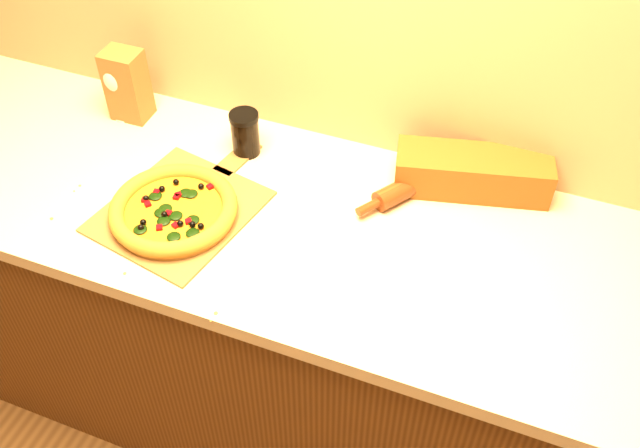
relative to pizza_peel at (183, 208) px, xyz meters
The scene contains 10 objects.
cabinet 0.56m from the pizza_peel, 13.39° to the left, with size 2.80×0.65×0.86m, color #4B2A10.
countertop 0.29m from the pizza_peel, 13.39° to the left, with size 2.84×0.68×0.04m, color beige.
pizza_peel is the anchor object (origin of this frame).
pizza 0.04m from the pizza_peel, 94.63° to the right, with size 0.30×0.30×0.04m.
bottle_cap 0.11m from the pizza_peel, 83.45° to the right, with size 0.03×0.03×0.01m, color black.
rolling_pin 0.58m from the pizza_peel, 28.19° to the left, with size 0.23×0.33×0.05m.
bread_bag 0.71m from the pizza_peel, 27.24° to the left, with size 0.37×0.12×0.10m, color brown.
wine_glass 0.44m from the pizza_peel, 140.96° to the left, with size 0.07×0.07×0.17m.
paper_bag 0.43m from the pizza_peel, 137.93° to the left, with size 0.10×0.08×0.20m, color brown.
dark_jar 0.26m from the pizza_peel, 78.40° to the left, with size 0.08×0.08×0.12m.
Camera 1 is at (0.47, 0.33, 2.11)m, focal length 40.00 mm.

